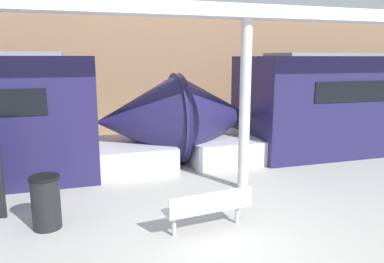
% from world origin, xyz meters
% --- Properties ---
extents(ground_plane, '(60.00, 60.00, 0.00)m').
position_xyz_m(ground_plane, '(0.00, 0.00, 0.00)').
color(ground_plane, '#B2AFA8').
extents(station_wall, '(56.00, 0.20, 5.00)m').
position_xyz_m(station_wall, '(0.00, 9.54, 2.50)').
color(station_wall, '#937051').
rests_on(station_wall, ground_plane).
extents(bench_near, '(1.63, 0.62, 0.77)m').
position_xyz_m(bench_near, '(-0.16, 0.80, 0.47)').
color(bench_near, silver).
rests_on(bench_near, ground_plane).
extents(trash_bin, '(0.53, 0.53, 0.99)m').
position_xyz_m(trash_bin, '(-2.93, 1.80, 0.50)').
color(trash_bin, black).
rests_on(trash_bin, ground_plane).
extents(support_column_near, '(0.25, 0.25, 3.90)m').
position_xyz_m(support_column_near, '(1.39, 2.69, 1.95)').
color(support_column_near, silver).
rests_on(support_column_near, ground_plane).
extents(canopy_beam, '(28.00, 0.60, 0.28)m').
position_xyz_m(canopy_beam, '(1.39, 2.69, 4.04)').
color(canopy_beam, silver).
rests_on(canopy_beam, support_column_near).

